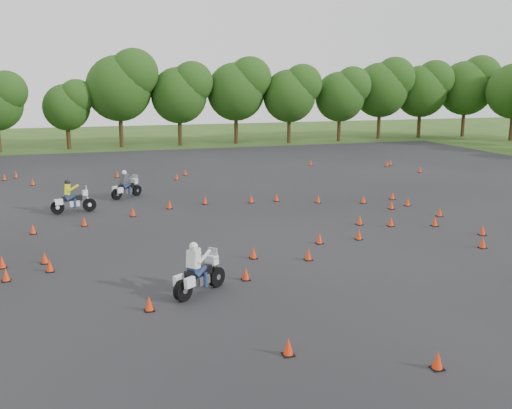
# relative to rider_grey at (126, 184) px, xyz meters

# --- Properties ---
(ground) EXTENTS (140.00, 140.00, 0.00)m
(ground) POSITION_rel_rider_grey_xyz_m (5.25, -13.41, -0.85)
(ground) COLOR #2D5119
(ground) RESTS_ON ground
(asphalt_pad) EXTENTS (62.00, 62.00, 0.00)m
(asphalt_pad) POSITION_rel_rider_grey_xyz_m (5.25, -7.41, -0.85)
(asphalt_pad) COLOR black
(asphalt_pad) RESTS_ON ground
(treeline) EXTENTS (87.23, 32.39, 10.63)m
(treeline) POSITION_rel_rider_grey_xyz_m (6.91, 21.81, 3.85)
(treeline) COLOR #1F4112
(treeline) RESTS_ON ground
(traffic_cones) EXTENTS (36.75, 33.51, 0.45)m
(traffic_cones) POSITION_rel_rider_grey_xyz_m (5.22, -7.84, -0.62)
(traffic_cones) COLOR red
(traffic_cones) RESTS_ON asphalt_pad
(rider_grey) EXTENTS (2.18, 1.83, 1.70)m
(rider_grey) POSITION_rel_rider_grey_xyz_m (0.00, 0.00, 0.00)
(rider_grey) COLOR #3C3E43
(rider_grey) RESTS_ON ground
(rider_yellow) EXTENTS (2.42, 1.03, 1.81)m
(rider_yellow) POSITION_rel_rider_grey_xyz_m (-3.03, -3.35, 0.06)
(rider_yellow) COLOR #C2C811
(rider_yellow) RESTS_ON ground
(rider_white) EXTENTS (2.30, 1.94, 1.80)m
(rider_white) POSITION_rel_rider_grey_xyz_m (1.00, -16.89, 0.05)
(rider_white) COLOR silver
(rider_white) RESTS_ON ground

